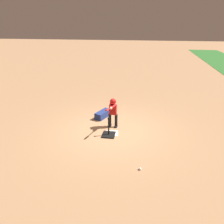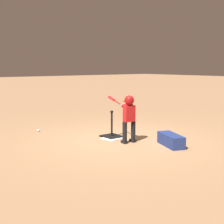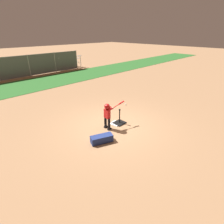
{
  "view_description": "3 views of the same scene",
  "coord_description": "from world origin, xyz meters",
  "px_view_note": "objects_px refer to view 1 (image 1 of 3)",
  "views": [
    {
      "loc": [
        7.3,
        1.18,
        3.81
      ],
      "look_at": [
        0.28,
        0.04,
        0.89
      ],
      "focal_mm": 35.0,
      "sensor_mm": 36.0,
      "label": 1
    },
    {
      "loc": [
        -5.93,
        4.91,
        1.87
      ],
      "look_at": [
        0.14,
        0.11,
        0.71
      ],
      "focal_mm": 50.0,
      "sensor_mm": 36.0,
      "label": 2
    },
    {
      "loc": [
        -4.87,
        -4.79,
        3.86
      ],
      "look_at": [
        -0.13,
        -0.08,
        0.74
      ],
      "focal_mm": 28.0,
      "sensor_mm": 36.0,
      "label": 3
    }
  ],
  "objects_px": {
    "batting_tee": "(109,133)",
    "batter_child": "(113,110)",
    "equipment_bag": "(103,114)",
    "baseball": "(140,169)"
  },
  "relations": [
    {
      "from": "batting_tee",
      "to": "equipment_bag",
      "type": "bearing_deg",
      "value": -161.36
    },
    {
      "from": "batter_child",
      "to": "equipment_bag",
      "type": "xyz_separation_m",
      "value": [
        -0.88,
        -0.57,
        -0.6
      ]
    },
    {
      "from": "batting_tee",
      "to": "batter_child",
      "type": "xyz_separation_m",
      "value": [
        -0.69,
        0.04,
        0.66
      ]
    },
    {
      "from": "baseball",
      "to": "batting_tee",
      "type": "bearing_deg",
      "value": -146.71
    },
    {
      "from": "batting_tee",
      "to": "baseball",
      "type": "xyz_separation_m",
      "value": [
        1.85,
        1.22,
        -0.04
      ]
    },
    {
      "from": "batter_child",
      "to": "baseball",
      "type": "xyz_separation_m",
      "value": [
        2.55,
        1.18,
        -0.7
      ]
    },
    {
      "from": "equipment_bag",
      "to": "batter_child",
      "type": "bearing_deg",
      "value": 54.91
    },
    {
      "from": "batter_child",
      "to": "baseball",
      "type": "height_order",
      "value": "batter_child"
    },
    {
      "from": "batter_child",
      "to": "batting_tee",
      "type": "bearing_deg",
      "value": -3.09
    },
    {
      "from": "batting_tee",
      "to": "equipment_bag",
      "type": "distance_m",
      "value": 1.66
    }
  ]
}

